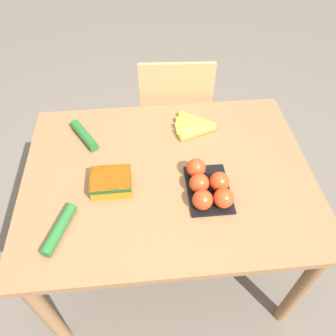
{
  "coord_description": "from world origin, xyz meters",
  "views": [
    {
      "loc": [
        -0.09,
        -0.9,
        1.8
      ],
      "look_at": [
        0.0,
        0.0,
        0.78
      ],
      "focal_mm": 35.0,
      "sensor_mm": 36.0,
      "label": 1
    }
  ],
  "objects_px": {
    "cucumber_far": "(59,229)",
    "banana_bunch": "(197,126)",
    "chair": "(175,119)",
    "tomato_pack": "(208,186)",
    "cucumber_near": "(84,135)",
    "carrot_bag": "(111,181)"
  },
  "relations": [
    {
      "from": "cucumber_far",
      "to": "banana_bunch",
      "type": "bearing_deg",
      "value": 41.32
    },
    {
      "from": "carrot_bag",
      "to": "cucumber_near",
      "type": "height_order",
      "value": "carrot_bag"
    },
    {
      "from": "tomato_pack",
      "to": "cucumber_near",
      "type": "distance_m",
      "value": 0.63
    },
    {
      "from": "chair",
      "to": "cucumber_near",
      "type": "distance_m",
      "value": 0.67
    },
    {
      "from": "chair",
      "to": "carrot_bag",
      "type": "xyz_separation_m",
      "value": [
        -0.34,
        -0.7,
        0.29
      ]
    },
    {
      "from": "chair",
      "to": "carrot_bag",
      "type": "distance_m",
      "value": 0.83
    },
    {
      "from": "tomato_pack",
      "to": "carrot_bag",
      "type": "distance_m",
      "value": 0.39
    },
    {
      "from": "tomato_pack",
      "to": "carrot_bag",
      "type": "relative_size",
      "value": 1.55
    },
    {
      "from": "cucumber_near",
      "to": "chair",
      "type": "bearing_deg",
      "value": 40.46
    },
    {
      "from": "banana_bunch",
      "to": "carrot_bag",
      "type": "xyz_separation_m",
      "value": [
        -0.4,
        -0.32,
        0.02
      ]
    },
    {
      "from": "carrot_bag",
      "to": "chair",
      "type": "bearing_deg",
      "value": 64.19
    },
    {
      "from": "banana_bunch",
      "to": "carrot_bag",
      "type": "distance_m",
      "value": 0.51
    },
    {
      "from": "banana_bunch",
      "to": "cucumber_far",
      "type": "distance_m",
      "value": 0.77
    },
    {
      "from": "banana_bunch",
      "to": "cucumber_near",
      "type": "bearing_deg",
      "value": -178.04
    },
    {
      "from": "cucumber_near",
      "to": "cucumber_far",
      "type": "relative_size",
      "value": 0.96
    },
    {
      "from": "chair",
      "to": "tomato_pack",
      "type": "xyz_separation_m",
      "value": [
        0.04,
        -0.77,
        0.29
      ]
    },
    {
      "from": "chair",
      "to": "carrot_bag",
      "type": "relative_size",
      "value": 5.83
    },
    {
      "from": "banana_bunch",
      "to": "tomato_pack",
      "type": "bearing_deg",
      "value": -92.47
    },
    {
      "from": "chair",
      "to": "tomato_pack",
      "type": "distance_m",
      "value": 0.82
    },
    {
      "from": "tomato_pack",
      "to": "carrot_bag",
      "type": "xyz_separation_m",
      "value": [
        -0.38,
        0.07,
        -0.01
      ]
    },
    {
      "from": "tomato_pack",
      "to": "cucumber_near",
      "type": "xyz_separation_m",
      "value": [
        -0.51,
        0.37,
        -0.02
      ]
    },
    {
      "from": "tomato_pack",
      "to": "cucumber_near",
      "type": "relative_size",
      "value": 1.26
    }
  ]
}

